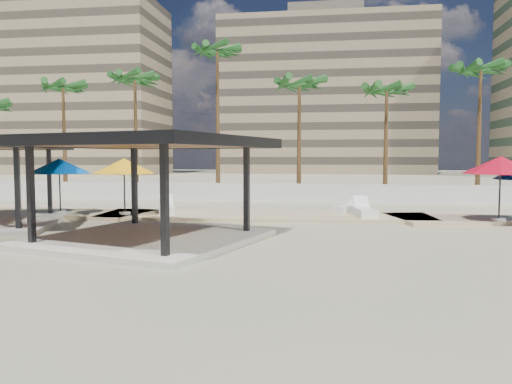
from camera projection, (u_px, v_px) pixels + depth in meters
ground at (182, 240)px, 17.83m from camera, size 200.00×200.00×0.00m
promenade at (265, 215)px, 25.09m from camera, size 44.45×7.97×0.24m
boundary_wall at (252, 192)px, 33.57m from camera, size 56.00×0.30×1.20m
building_west at (68, 89)px, 90.07m from camera, size 34.00×16.00×32.40m
building_mid at (325, 97)px, 93.18m from camera, size 38.00×16.00×30.40m
pavilion_central at (146, 180)px, 17.27m from camera, size 8.93×8.93×3.65m
umbrella_b at (124, 166)px, 24.06m from camera, size 3.25×3.25×2.73m
umbrella_c at (501, 165)px, 21.51m from camera, size 3.95×3.95×2.83m
umbrella_f at (59, 166)px, 24.56m from camera, size 3.36×3.36×2.71m
lounger_a at (167, 209)px, 24.93m from camera, size 1.47×2.37×0.85m
lounger_b at (348, 208)px, 25.36m from camera, size 1.72×2.07×0.78m
lounger_c at (365, 212)px, 23.50m from camera, size 1.08×2.42×0.88m
palm_b at (63, 91)px, 37.94m from camera, size 3.00×3.00×9.11m
palm_c at (135, 84)px, 36.44m from camera, size 3.00×3.00×9.50m
palm_d at (217, 58)px, 36.20m from camera, size 3.00×3.00×11.50m
palm_e at (299, 89)px, 34.99m from camera, size 3.00×3.00×8.91m
palm_f at (387, 94)px, 34.33m from camera, size 3.00×3.00×8.40m
palm_g at (481, 74)px, 32.96m from camera, size 3.00×3.00×9.62m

